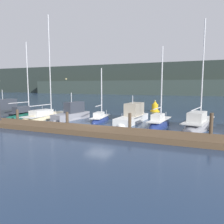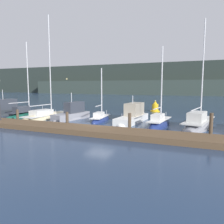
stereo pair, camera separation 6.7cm
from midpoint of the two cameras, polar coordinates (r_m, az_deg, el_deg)
ground_plane at (r=21.03m, az=-3.35°, el=-4.19°), size 400.00×400.00×0.00m
dock at (r=19.00m, az=-6.37°, el=-4.72°), size 41.88×2.80×0.45m
mooring_pile_1 at (r=26.14m, az=-23.54°, el=-0.99°), size 0.28×0.28×1.43m
mooring_pile_2 at (r=21.97m, az=-11.71°, el=-1.89°), size 0.28×0.28×1.48m
mooring_pile_3 at (r=19.11m, az=4.57°, el=-2.77°), size 0.28×0.28×1.67m
mooring_pile_4 at (r=18.20m, az=24.38°, el=-3.34°), size 0.28×0.28×1.99m
motorboat_berth_1 at (r=33.30m, az=-26.56°, el=-0.15°), size 2.47×6.07×4.15m
sailboat_berth_2 at (r=30.82m, az=-21.65°, el=-0.79°), size 2.23×6.37×10.24m
sailboat_berth_3 at (r=28.49m, az=-16.62°, el=-1.33°), size 3.06×8.60×13.36m
motorboat_berth_4 at (r=26.71m, az=-10.55°, el=-1.15°), size 2.67×5.94×3.84m
sailboat_berth_5 at (r=25.40m, az=-3.09°, el=-2.02°), size 2.03×5.19×6.64m
motorboat_berth_6 at (r=24.54m, az=5.29°, el=-1.83°), size 2.39×7.05×3.65m
sailboat_berth_7 at (r=22.34m, az=12.18°, el=-3.37°), size 2.03×5.66×8.70m
sailboat_berth_8 at (r=23.01m, az=21.60°, el=-3.32°), size 3.67×8.32×11.22m
channel_buoy at (r=34.80m, az=11.11°, el=1.18°), size 1.47×1.47×1.81m
hillside_backdrop at (r=107.83m, az=17.75°, el=7.96°), size 240.00×23.00×14.58m
rowboat_adrift at (r=43.18m, az=-23.24°, el=0.96°), size 2.33×3.14×0.56m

